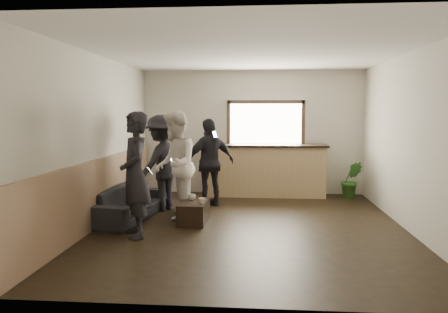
# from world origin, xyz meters

# --- Properties ---
(ground) EXTENTS (5.00, 6.00, 0.01)m
(ground) POSITION_xyz_m (0.00, 0.00, 0.00)
(ground) COLOR black
(room_shell) EXTENTS (5.01, 6.01, 2.80)m
(room_shell) POSITION_xyz_m (-0.74, 0.00, 1.47)
(room_shell) COLOR silver
(room_shell) RESTS_ON ground
(bar_counter) EXTENTS (2.70, 0.68, 2.13)m
(bar_counter) POSITION_xyz_m (0.30, 2.70, 0.64)
(bar_counter) COLOR #A38359
(bar_counter) RESTS_ON ground
(sofa) EXTENTS (1.01, 1.98, 0.55)m
(sofa) POSITION_xyz_m (-2.12, 0.38, 0.28)
(sofa) COLOR black
(sofa) RESTS_ON ground
(coffee_table) EXTENTS (0.47, 0.81, 0.35)m
(coffee_table) POSITION_xyz_m (-0.93, 0.19, 0.18)
(coffee_table) COLOR black
(coffee_table) RESTS_ON ground
(cup_a) EXTENTS (0.18, 0.18, 0.10)m
(cup_a) POSITION_xyz_m (-0.99, 0.33, 0.41)
(cup_a) COLOR silver
(cup_a) RESTS_ON coffee_table
(cup_b) EXTENTS (0.13, 0.13, 0.10)m
(cup_b) POSITION_xyz_m (-0.77, 0.04, 0.40)
(cup_b) COLOR silver
(cup_b) RESTS_ON coffee_table
(potted_plant) EXTENTS (0.45, 0.36, 0.81)m
(potted_plant) POSITION_xyz_m (2.15, 2.52, 0.40)
(potted_plant) COLOR #2D6623
(potted_plant) RESTS_ON ground
(person_a) EXTENTS (0.69, 0.81, 1.87)m
(person_a) POSITION_xyz_m (-1.67, -0.71, 0.94)
(person_a) COLOR black
(person_a) RESTS_ON ground
(person_b) EXTENTS (0.84, 1.01, 1.88)m
(person_b) POSITION_xyz_m (-1.31, 0.50, 0.94)
(person_b) COLOR silver
(person_b) RESTS_ON ground
(person_c) EXTENTS (1.14, 1.35, 1.81)m
(person_c) POSITION_xyz_m (-1.67, 1.08, 0.91)
(person_c) COLOR black
(person_c) RESTS_ON ground
(person_d) EXTENTS (1.09, 0.90, 1.74)m
(person_d) POSITION_xyz_m (-0.80, 1.51, 0.87)
(person_d) COLOR black
(person_d) RESTS_ON ground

